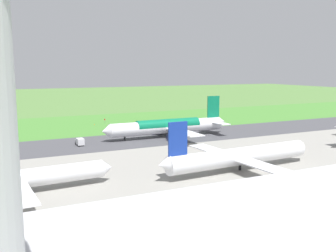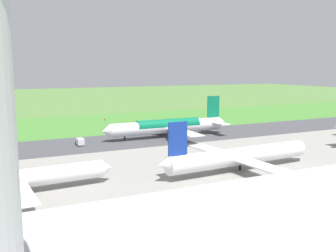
{
  "view_description": "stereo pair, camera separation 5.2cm",
  "coord_description": "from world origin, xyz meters",
  "px_view_note": "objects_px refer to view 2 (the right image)",
  "views": [
    {
      "loc": [
        58.78,
        134.89,
        27.33
      ],
      "look_at": [
        -6.96,
        0.0,
        4.5
      ],
      "focal_mm": 40.77,
      "sensor_mm": 36.0,
      "label": 1
    },
    {
      "loc": [
        58.74,
        134.91,
        27.33
      ],
      "look_at": [
        -6.96,
        0.0,
        4.5
      ],
      "focal_mm": 40.77,
      "sensor_mm": 36.0,
      "label": 2
    }
  ],
  "objects_px": {
    "airliner_parked_mid": "(239,156)",
    "service_truck_fuel": "(80,142)",
    "airliner_parked_far": "(16,179)",
    "airliner_main": "(169,126)",
    "no_stopping_sign": "(105,121)",
    "traffic_cone_orange": "(94,124)"
  },
  "relations": [
    {
      "from": "airliner_main",
      "to": "service_truck_fuel",
      "type": "xyz_separation_m",
      "value": [
        35.98,
        1.15,
        -2.95
      ]
    },
    {
      "from": "traffic_cone_orange",
      "to": "airliner_parked_mid",
      "type": "bearing_deg",
      "value": 97.32
    },
    {
      "from": "airliner_parked_mid",
      "to": "traffic_cone_orange",
      "type": "xyz_separation_m",
      "value": [
        12.8,
        -99.67,
        -3.7
      ]
    },
    {
      "from": "airliner_parked_mid",
      "to": "airliner_main",
      "type": "bearing_deg",
      "value": -95.48
    },
    {
      "from": "airliner_main",
      "to": "service_truck_fuel",
      "type": "relative_size",
      "value": 9.27
    },
    {
      "from": "airliner_parked_mid",
      "to": "airliner_parked_far",
      "type": "distance_m",
      "value": 55.83
    },
    {
      "from": "airliner_parked_far",
      "to": "airliner_main",
      "type": "bearing_deg",
      "value": -141.32
    },
    {
      "from": "airliner_parked_far",
      "to": "service_truck_fuel",
      "type": "height_order",
      "value": "airliner_parked_far"
    },
    {
      "from": "no_stopping_sign",
      "to": "traffic_cone_orange",
      "type": "bearing_deg",
      "value": 19.26
    },
    {
      "from": "airliner_main",
      "to": "no_stopping_sign",
      "type": "relative_size",
      "value": 24.02
    },
    {
      "from": "airliner_parked_far",
      "to": "airliner_parked_mid",
      "type": "bearing_deg",
      "value": 174.96
    },
    {
      "from": "service_truck_fuel",
      "to": "airliner_main",
      "type": "bearing_deg",
      "value": -178.16
    },
    {
      "from": "service_truck_fuel",
      "to": "traffic_cone_orange",
      "type": "bearing_deg",
      "value": -110.89
    },
    {
      "from": "service_truck_fuel",
      "to": "no_stopping_sign",
      "type": "height_order",
      "value": "service_truck_fuel"
    },
    {
      "from": "airliner_parked_far",
      "to": "no_stopping_sign",
      "type": "height_order",
      "value": "airliner_parked_far"
    },
    {
      "from": "airliner_parked_far",
      "to": "traffic_cone_orange",
      "type": "distance_m",
      "value": 104.04
    },
    {
      "from": "no_stopping_sign",
      "to": "traffic_cone_orange",
      "type": "distance_m",
      "value": 6.33
    },
    {
      "from": "airliner_main",
      "to": "traffic_cone_orange",
      "type": "bearing_deg",
      "value": -68.77
    },
    {
      "from": "airliner_parked_far",
      "to": "no_stopping_sign",
      "type": "bearing_deg",
      "value": -116.71
    },
    {
      "from": "airliner_parked_mid",
      "to": "service_truck_fuel",
      "type": "height_order",
      "value": "airliner_parked_mid"
    },
    {
      "from": "airliner_parked_far",
      "to": "traffic_cone_orange",
      "type": "height_order",
      "value": "airliner_parked_far"
    },
    {
      "from": "airliner_parked_mid",
      "to": "traffic_cone_orange",
      "type": "height_order",
      "value": "airliner_parked_mid"
    }
  ]
}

